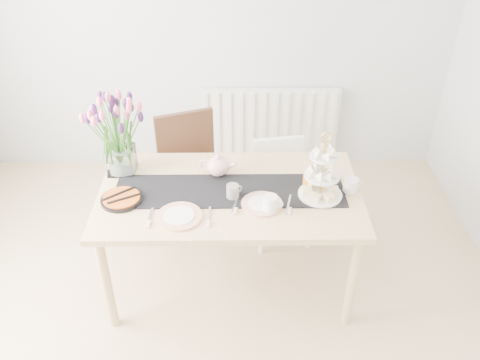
{
  "coord_description": "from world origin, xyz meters",
  "views": [
    {
      "loc": [
        0.2,
        -1.78,
        2.57
      ],
      "look_at": [
        0.22,
        0.68,
        0.87
      ],
      "focal_mm": 38.0,
      "sensor_mm": 36.0,
      "label": 1
    }
  ],
  "objects_px": {
    "mug_grey": "(233,192)",
    "mug_white": "(270,204)",
    "tart_tin": "(122,199)",
    "teapot": "(218,166)",
    "dining_table": "(230,201)",
    "cake_stand": "(321,181)",
    "mug_orange": "(310,180)",
    "plate_left": "(179,216)",
    "chair_white": "(279,183)",
    "tulip_vase": "(116,125)",
    "chair_brown": "(190,164)",
    "cream_jug": "(351,185)",
    "plate_right": "(262,204)",
    "radiator": "(270,121)"
  },
  "relations": [
    {
      "from": "mug_grey",
      "to": "mug_white",
      "type": "bearing_deg",
      "value": -66.88
    },
    {
      "from": "tart_tin",
      "to": "mug_white",
      "type": "bearing_deg",
      "value": -6.6
    },
    {
      "from": "teapot",
      "to": "dining_table",
      "type": "bearing_deg",
      "value": -56.64
    },
    {
      "from": "cake_stand",
      "to": "mug_orange",
      "type": "relative_size",
      "value": 3.85
    },
    {
      "from": "teapot",
      "to": "mug_orange",
      "type": "bearing_deg",
      "value": -1.97
    },
    {
      "from": "mug_orange",
      "to": "plate_left",
      "type": "distance_m",
      "value": 0.83
    },
    {
      "from": "chair_white",
      "to": "mug_orange",
      "type": "relative_size",
      "value": 7.48
    },
    {
      "from": "tulip_vase",
      "to": "plate_left",
      "type": "relative_size",
      "value": 2.33
    },
    {
      "from": "chair_brown",
      "to": "mug_orange",
      "type": "distance_m",
      "value": 1.05
    },
    {
      "from": "cream_jug",
      "to": "dining_table",
      "type": "bearing_deg",
      "value": 161.71
    },
    {
      "from": "teapot",
      "to": "mug_grey",
      "type": "height_order",
      "value": "teapot"
    },
    {
      "from": "chair_brown",
      "to": "tart_tin",
      "type": "relative_size",
      "value": 3.6
    },
    {
      "from": "plate_left",
      "to": "chair_white",
      "type": "bearing_deg",
      "value": 50.81
    },
    {
      "from": "chair_white",
      "to": "tart_tin",
      "type": "relative_size",
      "value": 3.06
    },
    {
      "from": "mug_grey",
      "to": "teapot",
      "type": "bearing_deg",
      "value": 74.55
    },
    {
      "from": "chair_brown",
      "to": "plate_right",
      "type": "height_order",
      "value": "chair_brown"
    },
    {
      "from": "plate_right",
      "to": "radiator",
      "type": "bearing_deg",
      "value": 84.7
    },
    {
      "from": "radiator",
      "to": "chair_white",
      "type": "relative_size",
      "value": 1.59
    },
    {
      "from": "mug_grey",
      "to": "dining_table",
      "type": "bearing_deg",
      "value": 70.59
    },
    {
      "from": "chair_brown",
      "to": "tart_tin",
      "type": "distance_m",
      "value": 0.87
    },
    {
      "from": "cake_stand",
      "to": "plate_left",
      "type": "height_order",
      "value": "cake_stand"
    },
    {
      "from": "dining_table",
      "to": "cake_stand",
      "type": "distance_m",
      "value": 0.58
    },
    {
      "from": "radiator",
      "to": "teapot",
      "type": "distance_m",
      "value": 1.4
    },
    {
      "from": "tulip_vase",
      "to": "cake_stand",
      "type": "relative_size",
      "value": 1.59
    },
    {
      "from": "teapot",
      "to": "mug_grey",
      "type": "xyz_separation_m",
      "value": [
        0.09,
        -0.24,
        -0.03
      ]
    },
    {
      "from": "tulip_vase",
      "to": "tart_tin",
      "type": "height_order",
      "value": "tulip_vase"
    },
    {
      "from": "cake_stand",
      "to": "tart_tin",
      "type": "height_order",
      "value": "cake_stand"
    },
    {
      "from": "dining_table",
      "to": "plate_left",
      "type": "distance_m",
      "value": 0.39
    },
    {
      "from": "plate_left",
      "to": "mug_white",
      "type": "bearing_deg",
      "value": 6.31
    },
    {
      "from": "radiator",
      "to": "teapot",
      "type": "height_order",
      "value": "teapot"
    },
    {
      "from": "chair_white",
      "to": "cream_jug",
      "type": "distance_m",
      "value": 0.76
    },
    {
      "from": "dining_table",
      "to": "chair_brown",
      "type": "relative_size",
      "value": 1.8
    },
    {
      "from": "teapot",
      "to": "plate_right",
      "type": "distance_m",
      "value": 0.41
    },
    {
      "from": "cake_stand",
      "to": "mug_orange",
      "type": "distance_m",
      "value": 0.13
    },
    {
      "from": "chair_white",
      "to": "cake_stand",
      "type": "xyz_separation_m",
      "value": [
        0.19,
        -0.59,
        0.43
      ]
    },
    {
      "from": "tulip_vase",
      "to": "teapot",
      "type": "relative_size",
      "value": 2.68
    },
    {
      "from": "tart_tin",
      "to": "dining_table",
      "type": "bearing_deg",
      "value": 8.13
    },
    {
      "from": "chair_white",
      "to": "tulip_vase",
      "type": "height_order",
      "value": "tulip_vase"
    },
    {
      "from": "mug_white",
      "to": "chair_brown",
      "type": "bearing_deg",
      "value": 126.98
    },
    {
      "from": "tulip_vase",
      "to": "plate_left",
      "type": "bearing_deg",
      "value": -49.8
    },
    {
      "from": "tulip_vase",
      "to": "tart_tin",
      "type": "bearing_deg",
      "value": -81.17
    },
    {
      "from": "tulip_vase",
      "to": "plate_right",
      "type": "xyz_separation_m",
      "value": [
        0.88,
        -0.37,
        -0.33
      ]
    },
    {
      "from": "mug_grey",
      "to": "mug_white",
      "type": "relative_size",
      "value": 0.89
    },
    {
      "from": "mug_white",
      "to": "chair_white",
      "type": "bearing_deg",
      "value": 85.59
    },
    {
      "from": "mug_orange",
      "to": "plate_left",
      "type": "relative_size",
      "value": 0.38
    },
    {
      "from": "cake_stand",
      "to": "teapot",
      "type": "relative_size",
      "value": 1.69
    },
    {
      "from": "chair_white",
      "to": "mug_white",
      "type": "bearing_deg",
      "value": -108.47
    },
    {
      "from": "mug_white",
      "to": "plate_right",
      "type": "distance_m",
      "value": 0.08
    },
    {
      "from": "cake_stand",
      "to": "mug_grey",
      "type": "relative_size",
      "value": 4.34
    },
    {
      "from": "dining_table",
      "to": "tart_tin",
      "type": "distance_m",
      "value": 0.65
    }
  ]
}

